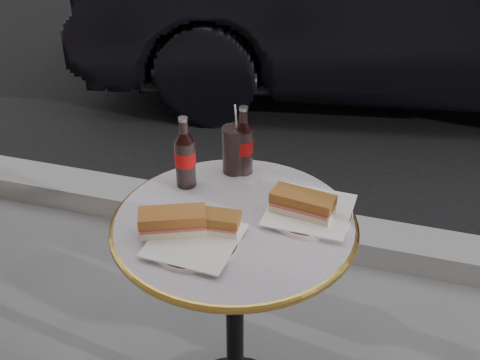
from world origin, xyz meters
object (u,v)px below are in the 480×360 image
(cola_glass, at_px, (234,150))
(plate_right, at_px, (310,212))
(plate_left, at_px, (195,243))
(cola_bottle_left, at_px, (185,152))
(bistro_table, at_px, (235,324))
(cola_bottle_right, at_px, (243,140))

(cola_glass, bearing_deg, plate_right, -30.65)
(plate_left, height_order, cola_glass, cola_glass)
(plate_left, distance_m, cola_bottle_left, 0.28)
(plate_left, xyz_separation_m, cola_glass, (-0.01, 0.34, 0.06))
(plate_right, bearing_deg, bistro_table, -156.24)
(cola_bottle_left, bearing_deg, cola_bottle_right, 40.31)
(plate_left, distance_m, cola_glass, 0.35)
(plate_left, relative_size, cola_bottle_left, 1.03)
(plate_left, distance_m, plate_right, 0.31)
(plate_right, bearing_deg, plate_left, -139.85)
(plate_right, bearing_deg, cola_bottle_left, 173.34)
(bistro_table, bearing_deg, plate_left, -116.34)
(cola_bottle_right, bearing_deg, plate_left, -92.71)
(plate_right, relative_size, cola_bottle_left, 1.06)
(plate_left, height_order, plate_right, same)
(plate_right, relative_size, cola_bottle_right, 1.08)
(cola_bottle_right, bearing_deg, cola_glass, -168.68)
(plate_left, xyz_separation_m, cola_bottle_left, (-0.11, 0.24, 0.10))
(plate_right, distance_m, cola_glass, 0.29)
(cola_bottle_right, bearing_deg, plate_right, -34.40)
(bistro_table, height_order, cola_bottle_right, cola_bottle_right)
(plate_right, height_order, cola_glass, cola_glass)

